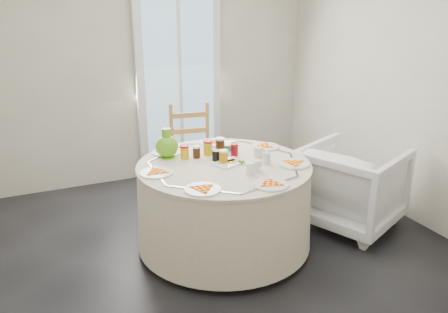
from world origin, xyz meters
name	(u,v)px	position (x,y,z in m)	size (l,w,h in m)	color
floor	(214,258)	(0.00, 0.00, 0.00)	(4.00, 4.00, 0.00)	black
wall_back	(143,66)	(0.00, 2.00, 1.30)	(4.00, 0.02, 2.60)	#BCB5A3
wall_right	(419,81)	(2.00, 0.00, 1.30)	(0.02, 4.00, 2.60)	#BCB5A3
glass_door	(179,87)	(0.40, 1.95, 1.05)	(1.00, 0.08, 2.10)	silver
table	(224,205)	(0.16, 0.16, 0.38)	(1.44, 1.44, 0.73)	beige
wooden_chair	(194,156)	(0.27, 1.17, 0.47)	(0.45, 0.43, 1.00)	#9F6642
armchair	(351,185)	(1.38, 0.04, 0.39)	(0.81, 0.76, 0.83)	white
place_settings	(224,160)	(0.16, 0.16, 0.77)	(1.36, 1.36, 0.03)	white
jar_cluster	(209,148)	(0.11, 0.35, 0.82)	(0.47, 0.23, 0.14)	#A87314
butter_tub	(224,145)	(0.31, 0.48, 0.79)	(0.14, 0.10, 0.05)	#0F9082
green_pitcher	(167,142)	(-0.21, 0.50, 0.87)	(0.19, 0.19, 0.24)	#57A316
cheese_platter	(229,160)	(0.20, 0.14, 0.77)	(0.26, 0.17, 0.03)	white
mugs_glasses	(243,153)	(0.32, 0.14, 0.81)	(0.57, 0.57, 0.10)	#999999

